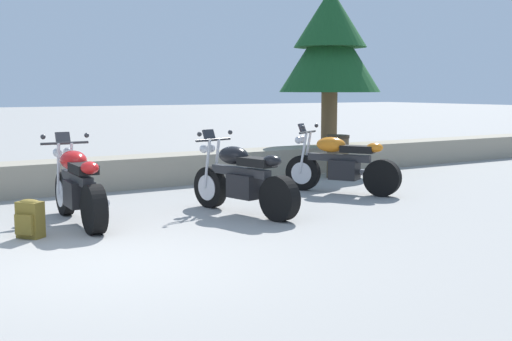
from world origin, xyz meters
TOP-DOWN VIEW (x-y plane):
  - ground_plane at (0.00, 0.00)m, footprint 120.00×120.00m
  - motorcycle_red_near_left at (0.52, 2.03)m, footprint 0.67×2.06m
  - motorcycle_black_centre at (2.72, 1.48)m, footprint 0.82×2.05m
  - motorcycle_orange_far_right at (5.10, 2.21)m, footprint 1.22×1.86m
  - rider_backpack at (-0.23, 1.49)m, footprint 0.35×0.35m
  - pine_tree_mid_left at (6.98, 4.93)m, footprint 2.21×2.21m
  - trash_bin at (6.31, 3.78)m, footprint 0.46×0.46m

SIDE VIEW (x-z plane):
  - ground_plane at x=0.00m, z-range 0.00..0.00m
  - rider_backpack at x=-0.23m, z-range 0.01..0.48m
  - trash_bin at x=6.31m, z-range 0.00..0.86m
  - motorcycle_red_near_left at x=0.52m, z-range -0.10..1.07m
  - motorcycle_black_centre at x=2.72m, z-range -0.10..1.07m
  - motorcycle_orange_far_right at x=5.10m, z-range -0.10..1.07m
  - pine_tree_mid_left at x=6.98m, z-range 1.07..4.46m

